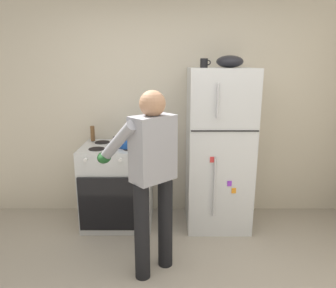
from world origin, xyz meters
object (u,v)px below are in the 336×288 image
object	(u,v)px
refrigerator	(219,149)
stove_range	(118,185)
coffee_mug	(205,63)
pepper_mill	(93,133)
mixing_bowl	(231,62)
red_pot	(131,141)
person_cook	(151,167)

from	to	relation	value
refrigerator	stove_range	size ratio (longest dim) A/B	1.90
refrigerator	coffee_mug	size ratio (longest dim) A/B	15.64
coffee_mug	pepper_mill	bearing A→B (deg)	173.16
pepper_mill	mixing_bowl	xyz separation A→B (m)	(1.51, -0.20, 0.80)
coffee_mug	pepper_mill	xyz separation A→B (m)	(-1.25, 0.15, -0.79)
refrigerator	mixing_bowl	world-z (taller)	mixing_bowl
red_pot	pepper_mill	distance (m)	0.52
refrigerator	person_cook	size ratio (longest dim) A/B	1.09
coffee_mug	pepper_mill	size ratio (longest dim) A/B	0.64
refrigerator	coffee_mug	world-z (taller)	coffee_mug
person_cook	red_pot	distance (m)	0.86
refrigerator	red_pot	xyz separation A→B (m)	(-0.97, -0.05, 0.10)
stove_range	coffee_mug	world-z (taller)	coffee_mug
red_pot	mixing_bowl	xyz separation A→B (m)	(1.05, 0.05, 0.83)
red_pot	mixing_bowl	world-z (taller)	mixing_bowl
stove_range	coffee_mug	distance (m)	1.65
person_cook	mixing_bowl	world-z (taller)	mixing_bowl
person_cook	refrigerator	bearing A→B (deg)	51.03
person_cook	coffee_mug	size ratio (longest dim) A/B	14.28
refrigerator	red_pot	bearing A→B (deg)	-177.06
stove_range	red_pot	size ratio (longest dim) A/B	2.58
person_cook	coffee_mug	distance (m)	1.35
refrigerator	stove_range	bearing A→B (deg)	-179.49
stove_range	red_pot	world-z (taller)	red_pot
person_cook	stove_range	bearing A→B (deg)	116.09
person_cook	pepper_mill	bearing A→B (deg)	123.95
refrigerator	pepper_mill	distance (m)	1.45
pepper_mill	mixing_bowl	distance (m)	1.72
coffee_mug	mixing_bowl	world-z (taller)	mixing_bowl
stove_range	mixing_bowl	bearing A→B (deg)	0.49
person_cook	mixing_bowl	bearing A→B (deg)	48.00
stove_range	coffee_mug	size ratio (longest dim) A/B	8.23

